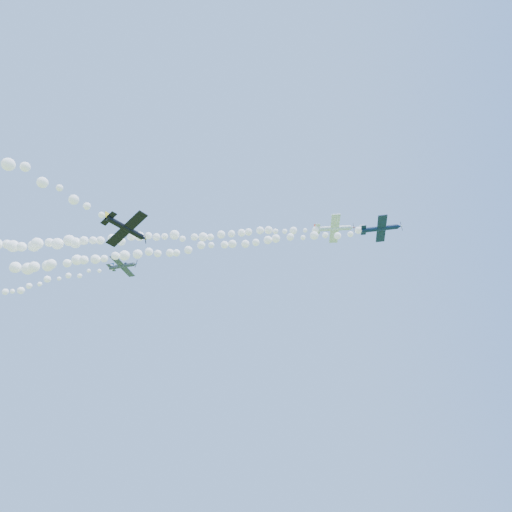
% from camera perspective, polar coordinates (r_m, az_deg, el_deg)
% --- Properties ---
extents(plane_white, '(7.94, 8.39, 2.36)m').
position_cam_1_polar(plane_white, '(85.14, 10.41, 3.65)').
color(plane_white, white).
extents(smoke_trail_white, '(67.41, 10.44, 3.28)m').
position_cam_1_polar(smoke_trail_white, '(88.24, -13.68, 2.39)').
color(smoke_trail_white, white).
extents(plane_navy, '(7.20, 7.50, 2.08)m').
position_cam_1_polar(plane_navy, '(76.82, 16.34, 3.56)').
color(plane_navy, '#0D1D3C').
extents(smoke_trail_navy, '(68.62, 3.65, 2.82)m').
position_cam_1_polar(smoke_trail_navy, '(80.08, -10.31, 0.79)').
color(smoke_trail_navy, white).
extents(plane_grey, '(6.69, 7.10, 2.38)m').
position_cam_1_polar(plane_grey, '(88.50, -17.36, -1.27)').
color(plane_grey, '#343D4B').
extents(plane_black, '(6.26, 6.13, 2.20)m').
position_cam_1_polar(plane_black, '(56.60, -16.90, 3.53)').
color(plane_black, black).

